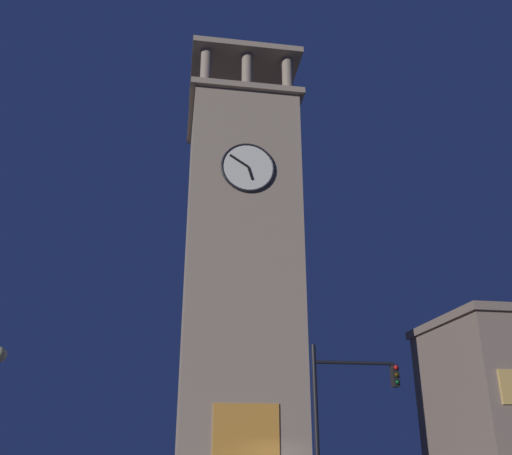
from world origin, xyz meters
TOP-DOWN VIEW (x-y plane):
  - clocktower at (1.34, -5.31)m, footprint 7.01×7.17m
  - traffic_signal_near at (-0.83, 6.64)m, footprint 3.10×0.41m

SIDE VIEW (x-z plane):
  - traffic_signal_near at x=-0.83m, z-range 0.79..6.16m
  - clocktower at x=1.34m, z-range -2.61..26.08m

